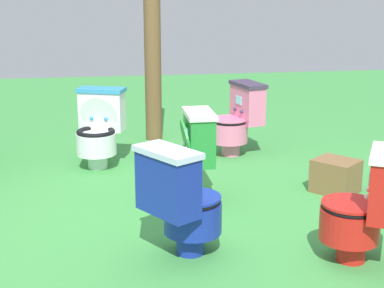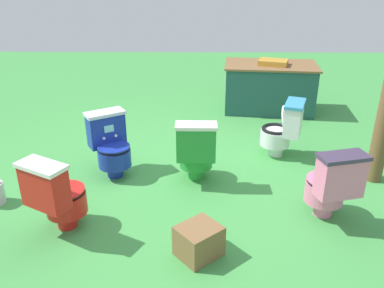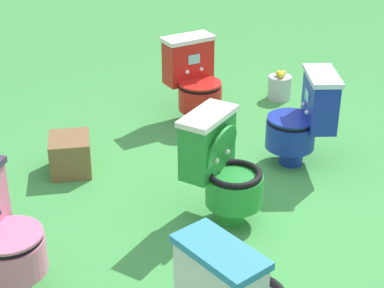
# 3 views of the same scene
# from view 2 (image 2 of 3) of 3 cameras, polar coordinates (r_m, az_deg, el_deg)

# --- Properties ---
(ground) EXTENTS (14.00, 14.00, 0.00)m
(ground) POSITION_cam_2_polar(r_m,az_deg,el_deg) (4.67, -2.91, -4.24)
(ground) COLOR #429947
(toilet_blue) EXTENTS (0.60, 0.63, 0.73)m
(toilet_blue) POSITION_cam_2_polar(r_m,az_deg,el_deg) (4.61, -11.53, -0.03)
(toilet_blue) COLOR #192D9E
(toilet_blue) RESTS_ON ground
(toilet_green) EXTENTS (0.43, 0.49, 0.73)m
(toilet_green) POSITION_cam_2_polar(r_m,az_deg,el_deg) (4.35, 0.59, -0.96)
(toilet_green) COLOR green
(toilet_green) RESTS_ON ground
(toilet_white) EXTENTS (0.60, 0.54, 0.73)m
(toilet_white) POSITION_cam_2_polar(r_m,az_deg,el_deg) (5.07, 12.94, 2.19)
(toilet_white) COLOR white
(toilet_white) RESTS_ON ground
(toilet_red) EXTENTS (0.59, 0.62, 0.73)m
(toilet_red) POSITION_cam_2_polar(r_m,az_deg,el_deg) (3.74, -18.74, -6.92)
(toilet_red) COLOR red
(toilet_red) RESTS_ON ground
(toilet_pink) EXTENTS (0.51, 0.58, 0.73)m
(toilet_pink) POSITION_cam_2_polar(r_m,az_deg,el_deg) (3.93, 19.26, -5.47)
(toilet_pink) COLOR pink
(toilet_pink) RESTS_ON ground
(vendor_table) EXTENTS (1.54, 1.01, 0.85)m
(vendor_table) POSITION_cam_2_polar(r_m,az_deg,el_deg) (6.71, 10.99, 8.00)
(vendor_table) COLOR #23514C
(vendor_table) RESTS_ON ground
(small_crate) EXTENTS (0.45, 0.44, 0.28)m
(small_crate) POSITION_cam_2_polar(r_m,az_deg,el_deg) (3.40, 0.97, -13.70)
(small_crate) COLOR brown
(small_crate) RESTS_ON ground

